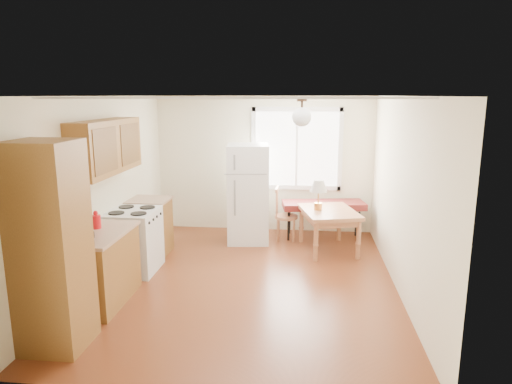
# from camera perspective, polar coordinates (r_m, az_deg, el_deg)

# --- Properties ---
(room_shell) EXTENTS (4.60, 5.60, 2.62)m
(room_shell) POSITION_cam_1_polar(r_m,az_deg,el_deg) (6.05, -1.15, -0.03)
(room_shell) COLOR #542311
(room_shell) RESTS_ON ground
(kitchen_run) EXTENTS (0.65, 3.40, 2.20)m
(kitchen_run) POSITION_cam_1_polar(r_m,az_deg,el_deg) (6.02, -18.40, -4.72)
(kitchen_run) COLOR brown
(kitchen_run) RESTS_ON ground
(window_unit) EXTENTS (1.64, 0.05, 1.51)m
(window_unit) POSITION_cam_1_polar(r_m,az_deg,el_deg) (8.40, 5.10, 5.39)
(window_unit) COLOR white
(window_unit) RESTS_ON room_shell
(pendant_light) EXTENTS (0.26, 0.26, 0.40)m
(pendant_light) POSITION_cam_1_polar(r_m,az_deg,el_deg) (6.27, 5.73, 9.44)
(pendant_light) COLOR #322116
(pendant_light) RESTS_ON room_shell
(refrigerator) EXTENTS (0.77, 0.77, 1.70)m
(refrigerator) POSITION_cam_1_polar(r_m,az_deg,el_deg) (7.87, -0.99, -0.19)
(refrigerator) COLOR white
(refrigerator) RESTS_ON ground
(bench) EXTENTS (1.50, 0.75, 0.66)m
(bench) POSITION_cam_1_polar(r_m,az_deg,el_deg) (8.16, 8.43, -1.70)
(bench) COLOR #5D1716
(bench) RESTS_ON ground
(dining_table) EXTENTS (1.06, 1.26, 0.68)m
(dining_table) POSITION_cam_1_polar(r_m,az_deg,el_deg) (7.53, 9.09, -3.01)
(dining_table) COLOR #9F623D
(dining_table) RESTS_ON ground
(chair) EXTENTS (0.41, 0.41, 0.93)m
(chair) POSITION_cam_1_polar(r_m,az_deg,el_deg) (8.02, 3.19, -2.32)
(chair) COLOR #9F623D
(chair) RESTS_ON ground
(table_lamp) EXTENTS (0.28, 0.28, 0.49)m
(table_lamp) POSITION_cam_1_polar(r_m,az_deg,el_deg) (7.43, 7.82, 0.46)
(table_lamp) COLOR #C1863E
(table_lamp) RESTS_ON dining_table
(coffee_maker) EXTENTS (0.17, 0.23, 0.33)m
(coffee_maker) POSITION_cam_1_polar(r_m,az_deg,el_deg) (5.51, -20.89, -4.49)
(coffee_maker) COLOR black
(coffee_maker) RESTS_ON kitchen_run
(kettle) EXTENTS (0.12, 0.12, 0.22)m
(kettle) POSITION_cam_1_polar(r_m,az_deg,el_deg) (5.96, -19.36, -3.45)
(kettle) COLOR red
(kettle) RESTS_ON kitchen_run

